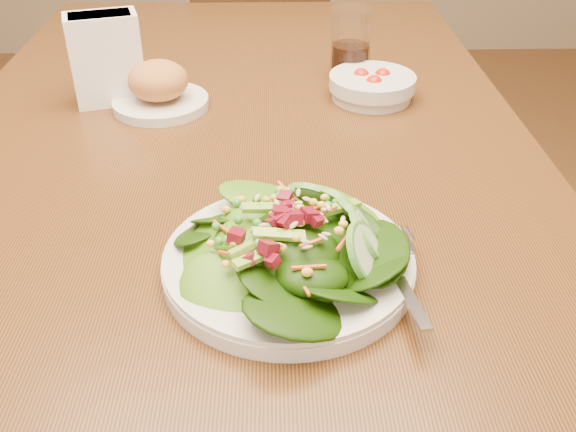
{
  "coord_description": "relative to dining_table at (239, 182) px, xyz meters",
  "views": [
    {
      "loc": [
        0.06,
        -0.91,
        1.19
      ],
      "look_at": [
        0.07,
        -0.34,
        0.81
      ],
      "focal_mm": 40.0,
      "sensor_mm": 36.0,
      "label": 1
    }
  ],
  "objects": [
    {
      "name": "salad_plate",
      "position": [
        0.08,
        -0.36,
        0.13
      ],
      "size": [
        0.28,
        0.27,
        0.08
      ],
      "rotation": [
        0.0,
        0.0,
        0.12
      ],
      "color": "silver",
      "rests_on": "dining_table"
    },
    {
      "name": "drinking_glass",
      "position": [
        0.2,
        0.19,
        0.15
      ],
      "size": [
        0.07,
        0.07,
        0.13
      ],
      "color": "silver",
      "rests_on": "dining_table"
    },
    {
      "name": "chair_far",
      "position": [
        0.02,
        0.87,
        -0.22
      ],
      "size": [
        0.41,
        0.41,
        0.81
      ],
      "rotation": [
        0.0,
        0.0,
        3.24
      ],
      "color": "#4B2C16",
      "rests_on": "ground_plane"
    },
    {
      "name": "napkin_holder",
      "position": [
        -0.21,
        0.1,
        0.18
      ],
      "size": [
        0.12,
        0.09,
        0.15
      ],
      "rotation": [
        0.0,
        0.0,
        0.28
      ],
      "color": "white",
      "rests_on": "dining_table"
    },
    {
      "name": "dining_table",
      "position": [
        0.0,
        0.0,
        0.0
      ],
      "size": [
        0.9,
        1.4,
        0.75
      ],
      "color": "brown",
      "rests_on": "ground_plane"
    },
    {
      "name": "bread_plate",
      "position": [
        -0.13,
        0.07,
        0.13
      ],
      "size": [
        0.16,
        0.16,
        0.08
      ],
      "color": "silver",
      "rests_on": "dining_table"
    },
    {
      "name": "tomato_bowl",
      "position": [
        0.22,
        0.1,
        0.12
      ],
      "size": [
        0.14,
        0.14,
        0.05
      ],
      "color": "silver",
      "rests_on": "dining_table"
    }
  ]
}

